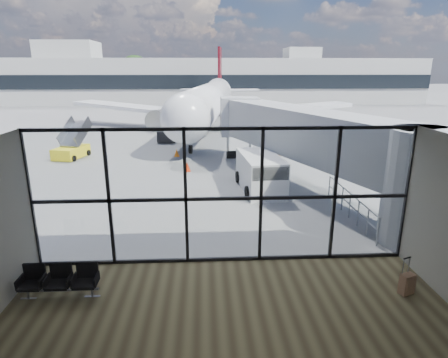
{
  "coord_description": "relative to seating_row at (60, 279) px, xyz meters",
  "views": [
    {
      "loc": [
        -0.59,
        -11.24,
        6.17
      ],
      "look_at": [
        0.17,
        3.0,
        1.97
      ],
      "focal_mm": 30.0,
      "sensor_mm": 36.0,
      "label": 1
    }
  ],
  "objects": [
    {
      "name": "tree_4",
      "position": [
        -16.31,
        73.76,
        4.73
      ],
      "size": [
        5.61,
        5.61,
        8.07
      ],
      "color": "#382619",
      "rests_on": "ground"
    },
    {
      "name": "traffic_cone_b",
      "position": [
        3.01,
        13.31,
        -0.25
      ],
      "size": [
        0.41,
        0.41,
        0.59
      ],
      "color": "red",
      "rests_on": "ground"
    },
    {
      "name": "traffic_cone_a",
      "position": [
        2.06,
        17.5,
        -0.26
      ],
      "size": [
        0.39,
        0.39,
        0.56
      ],
      "color": "orange",
      "rests_on": "ground"
    },
    {
      "name": "tree_3",
      "position": [
        -22.31,
        73.76,
        4.11
      ],
      "size": [
        4.95,
        4.95,
        7.12
      ],
      "color": "#382619",
      "rests_on": "ground"
    },
    {
      "name": "tree_1",
      "position": [
        -34.31,
        73.76,
        4.73
      ],
      "size": [
        5.61,
        5.61,
        8.07
      ],
      "color": "#382619",
      "rests_on": "ground"
    },
    {
      "name": "tree_2",
      "position": [
        -28.31,
        73.76,
        5.35
      ],
      "size": [
        6.27,
        6.27,
        9.03
      ],
      "color": "#382619",
      "rests_on": "ground"
    },
    {
      "name": "suitcase",
      "position": [
        9.78,
        -0.46,
        -0.2
      ],
      "size": [
        0.46,
        0.39,
        1.1
      ],
      "rotation": [
        0.0,
        0.0,
        0.37
      ],
      "color": "#966E54",
      "rests_on": "ground"
    },
    {
      "name": "far_terminal",
      "position": [
        4.1,
        63.73,
        3.68
      ],
      "size": [
        80.0,
        12.2,
        11.0
      ],
      "color": "#B5B5B0",
      "rests_on": "ground"
    },
    {
      "name": "lounge_shell",
      "position": [
        4.69,
        -3.04,
        2.12
      ],
      "size": [
        12.02,
        8.01,
        4.51
      ],
      "color": "brown",
      "rests_on": "ground"
    },
    {
      "name": "belt_loader",
      "position": [
        1.01,
        23.96,
        0.06
      ],
      "size": [
        2.02,
        3.97,
        1.75
      ],
      "rotation": [
        0.0,
        0.0,
        -0.2
      ],
      "color": "black",
      "rests_on": "ground"
    },
    {
      "name": "seating_row",
      "position": [
        0.0,
        0.0,
        0.0
      ],
      "size": [
        2.14,
        0.6,
        0.95
      ],
      "rotation": [
        0.0,
        0.0,
        0.0
      ],
      "color": "gray",
      "rests_on": "ground"
    },
    {
      "name": "tree_5",
      "position": [
        -10.31,
        73.76,
        5.35
      ],
      "size": [
        6.27,
        6.27,
        9.03
      ],
      "color": "#382619",
      "rests_on": "ground"
    },
    {
      "name": "jet_bridge",
      "position": [
        9.59,
        8.84,
        2.23
      ],
      "size": [
        8.0,
        16.5,
        4.33
      ],
      "color": "#929597",
      "rests_on": "ground"
    },
    {
      "name": "glass_curtain_wall",
      "position": [
        4.69,
        1.76,
        1.72
      ],
      "size": [
        12.1,
        0.12,
        4.5
      ],
      "color": "white",
      "rests_on": "ground"
    },
    {
      "name": "apron_railing",
      "position": [
        10.29,
        5.26,
        0.19
      ],
      "size": [
        0.06,
        5.46,
        1.11
      ],
      "color": "gray",
      "rests_on": "ground"
    },
    {
      "name": "ground",
      "position": [
        4.69,
        41.76,
        -0.53
      ],
      "size": [
        220.0,
        220.0,
        0.0
      ],
      "primitive_type": "plane",
      "color": "slate",
      "rests_on": "ground"
    },
    {
      "name": "service_van",
      "position": [
        7.03,
        9.28,
        0.43
      ],
      "size": [
        2.37,
        4.42,
        1.86
      ],
      "rotation": [
        0.0,
        0.0,
        0.08
      ],
      "color": "silver",
      "rests_on": "ground"
    },
    {
      "name": "airliner",
      "position": [
        4.7,
        32.12,
        2.29
      ],
      "size": [
        30.8,
        35.82,
        9.24
      ],
      "rotation": [
        0.0,
        0.0,
        -0.12
      ],
      "color": "silver",
      "rests_on": "ground"
    },
    {
      "name": "mobile_stairs",
      "position": [
        -5.47,
        17.52,
        0.01
      ],
      "size": [
        2.23,
        3.45,
        2.25
      ],
      "rotation": [
        0.0,
        0.0,
        -0.24
      ],
      "color": "yellow",
      "rests_on": "ground"
    },
    {
      "name": "traffic_cone_c",
      "position": [
        9.69,
        17.58,
        -0.27
      ],
      "size": [
        0.38,
        0.38,
        0.54
      ],
      "color": "orange",
      "rests_on": "ground"
    }
  ]
}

